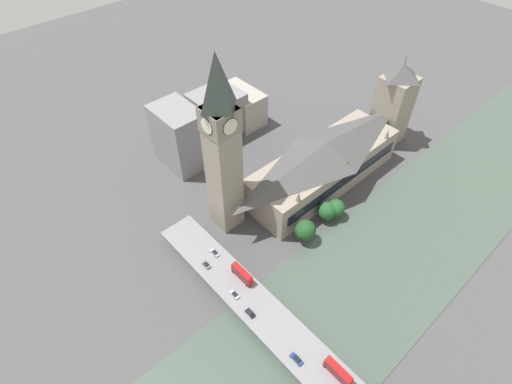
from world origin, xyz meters
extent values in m
plane|color=#4C4C4F|center=(0.00, 0.00, 0.00)|extent=(600.00, 600.00, 0.00)
cube|color=#47564C|center=(-33.73, 0.00, 0.15)|extent=(55.45, 360.00, 0.30)
cube|color=gray|center=(15.99, -8.00, 9.04)|extent=(25.97, 82.33, 18.07)
cube|color=black|center=(2.85, -8.00, 9.94)|extent=(0.40, 75.75, 5.42)
pyramid|color=#4C4C4C|center=(15.99, -8.00, 21.73)|extent=(25.45, 80.69, 7.31)
cone|color=gray|center=(4.00, -39.29, 20.57)|extent=(2.20, 2.20, 5.00)
cone|color=gray|center=(4.00, -8.00, 20.57)|extent=(2.20, 2.20, 5.00)
cone|color=gray|center=(4.00, 23.29, 20.57)|extent=(2.20, 2.20, 5.00)
cube|color=gray|center=(27.87, 42.70, 30.22)|extent=(11.07, 11.07, 60.43)
cube|color=gray|center=(27.87, 42.70, 55.45)|extent=(11.73, 11.73, 9.96)
cylinder|color=black|center=(22.16, 42.70, 55.45)|extent=(0.50, 6.76, 6.76)
cylinder|color=silver|center=(22.05, 42.70, 55.45)|extent=(0.62, 6.26, 6.26)
cylinder|color=black|center=(33.58, 42.70, 55.45)|extent=(0.50, 6.76, 6.76)
cylinder|color=silver|center=(33.69, 42.70, 55.45)|extent=(0.62, 6.26, 6.26)
cylinder|color=black|center=(27.87, 36.99, 55.45)|extent=(6.76, 0.50, 6.76)
cylinder|color=silver|center=(27.87, 36.88, 55.45)|extent=(6.26, 0.62, 6.26)
cylinder|color=black|center=(27.87, 48.41, 55.45)|extent=(6.76, 0.50, 6.76)
cylinder|color=silver|center=(27.87, 48.52, 55.45)|extent=(6.26, 0.62, 6.26)
pyramid|color=#2D3833|center=(27.87, 42.70, 70.85)|extent=(11.29, 11.29, 20.83)
cube|color=gray|center=(15.99, -60.99, 18.81)|extent=(15.65, 15.65, 37.61)
pyramid|color=#4C4C4C|center=(15.99, -60.99, 41.13)|extent=(15.65, 15.65, 7.04)
cylinder|color=#333338|center=(15.99, -60.99, 46.65)|extent=(0.30, 0.30, 4.00)
cube|color=slate|center=(-33.73, 63.71, 2.22)|extent=(3.00, 12.72, 4.44)
cube|color=slate|center=(16.29, 63.71, 2.22)|extent=(3.00, 12.72, 4.44)
cube|color=gray|center=(-33.73, 63.71, 5.04)|extent=(142.91, 14.96, 1.20)
cube|color=red|center=(-50.31, 60.87, 7.04)|extent=(10.21, 2.58, 1.89)
cube|color=black|center=(-50.31, 60.87, 7.42)|extent=(9.19, 2.64, 0.83)
cube|color=red|center=(-50.31, 60.87, 9.10)|extent=(10.01, 2.58, 2.22)
cube|color=black|center=(-50.31, 60.87, 9.21)|extent=(9.19, 2.64, 1.07)
cube|color=#A01515|center=(-50.31, 60.87, 10.29)|extent=(9.90, 2.45, 0.16)
cylinder|color=black|center=(-46.12, 59.69, 6.21)|extent=(1.15, 0.28, 1.15)
cylinder|color=black|center=(-46.12, 62.05, 6.21)|extent=(1.15, 0.28, 1.15)
cylinder|color=black|center=(-54.38, 59.69, 6.21)|extent=(1.15, 0.28, 1.15)
cube|color=red|center=(-2.40, 59.90, 7.10)|extent=(10.13, 2.43, 2.03)
cube|color=black|center=(-2.40, 59.90, 7.50)|extent=(9.12, 2.49, 0.89)
cube|color=red|center=(-2.40, 59.90, 9.31)|extent=(9.93, 2.43, 2.39)
cube|color=black|center=(-2.40, 59.90, 9.43)|extent=(9.12, 2.49, 1.15)
cube|color=#A01515|center=(-2.40, 59.90, 10.58)|extent=(9.83, 2.31, 0.16)
cylinder|color=black|center=(1.78, 58.80, 6.19)|extent=(1.11, 0.28, 1.11)
cylinder|color=black|center=(1.78, 61.01, 6.19)|extent=(1.11, 0.28, 1.11)
cylinder|color=black|center=(-6.47, 58.80, 6.19)|extent=(1.11, 0.28, 1.11)
cylinder|color=black|center=(-6.47, 61.01, 6.19)|extent=(1.11, 0.28, 1.11)
cube|color=slate|center=(11.39, 66.82, 6.21)|extent=(3.89, 1.75, 0.71)
cube|color=black|center=(11.27, 66.82, 6.81)|extent=(2.02, 1.58, 0.50)
cylinder|color=black|center=(12.91, 66.03, 5.94)|extent=(0.61, 0.22, 0.61)
cylinder|color=black|center=(12.91, 67.61, 5.94)|extent=(0.61, 0.22, 0.61)
cylinder|color=black|center=(9.87, 66.03, 5.94)|extent=(0.61, 0.22, 0.61)
cylinder|color=black|center=(9.87, 67.61, 5.94)|extent=(0.61, 0.22, 0.61)
cube|color=silver|center=(-6.28, 66.96, 6.16)|extent=(3.91, 1.74, 0.59)
cube|color=black|center=(-6.40, 66.96, 6.70)|extent=(2.04, 1.57, 0.49)
cylinder|color=black|center=(-4.77, 66.17, 5.96)|extent=(0.64, 0.22, 0.64)
cylinder|color=black|center=(-4.77, 67.74, 5.96)|extent=(0.64, 0.22, 0.64)
cylinder|color=black|center=(-7.79, 66.17, 5.96)|extent=(0.64, 0.22, 0.64)
cylinder|color=black|center=(-7.79, 67.74, 5.96)|extent=(0.64, 0.22, 0.64)
cube|color=navy|center=(-38.23, 67.12, 6.20)|extent=(4.65, 1.82, 0.68)
cube|color=black|center=(-38.37, 67.12, 6.81)|extent=(2.42, 1.64, 0.54)
cylinder|color=black|center=(-36.35, 66.30, 5.95)|extent=(0.64, 0.22, 0.64)
cylinder|color=black|center=(-36.35, 67.94, 5.95)|extent=(0.64, 0.22, 0.64)
cylinder|color=black|center=(-40.11, 66.30, 5.95)|extent=(0.64, 0.22, 0.64)
cylinder|color=black|center=(-40.11, 67.94, 5.95)|extent=(0.64, 0.22, 0.64)
cube|color=black|center=(-15.72, 67.58, 6.25)|extent=(3.83, 1.79, 0.71)
cube|color=black|center=(-15.83, 67.58, 6.90)|extent=(1.99, 1.61, 0.58)
cylinder|color=black|center=(-14.30, 66.78, 6.00)|extent=(0.72, 0.22, 0.72)
cylinder|color=black|center=(-14.30, 68.39, 6.00)|extent=(0.72, 0.22, 0.72)
cylinder|color=black|center=(-17.13, 66.78, 6.00)|extent=(0.72, 0.22, 0.72)
cylinder|color=black|center=(-17.13, 68.39, 6.00)|extent=(0.72, 0.22, 0.72)
cube|color=silver|center=(13.68, 60.71, 6.17)|extent=(4.23, 1.71, 0.56)
cube|color=black|center=(13.55, 60.71, 6.72)|extent=(2.20, 1.54, 0.53)
cylinder|color=black|center=(15.30, 59.95, 5.99)|extent=(0.70, 0.22, 0.70)
cylinder|color=black|center=(15.30, 61.47, 5.99)|extent=(0.70, 0.22, 0.70)
cylinder|color=black|center=(12.06, 59.95, 5.99)|extent=(0.70, 0.22, 0.70)
cylinder|color=black|center=(12.06, 61.47, 5.99)|extent=(0.70, 0.22, 0.70)
cube|color=gray|center=(82.28, 4.59, 12.51)|extent=(22.67, 25.57, 25.02)
cube|color=#A39E93|center=(83.04, -12.82, 9.67)|extent=(27.98, 16.89, 19.33)
cube|color=gray|center=(75.20, 33.96, 16.03)|extent=(25.86, 18.22, 32.06)
cylinder|color=brown|center=(-1.72, 9.62, 1.32)|extent=(0.70, 0.70, 2.63)
sphere|color=#235628|center=(-1.72, 9.62, 6.18)|extent=(8.35, 8.35, 8.35)
cylinder|color=brown|center=(-3.45, 5.08, 1.37)|extent=(0.70, 0.70, 2.74)
sphere|color=#235628|center=(-3.45, 5.08, 6.17)|extent=(8.06, 8.06, 8.06)
cylinder|color=brown|center=(-3.40, 25.39, 1.68)|extent=(0.70, 0.70, 3.37)
sphere|color=#1E4C23|center=(-3.40, 25.39, 7.21)|extent=(9.04, 9.04, 9.04)
camera|label=1|loc=(-68.42, 112.47, 138.80)|focal=28.00mm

